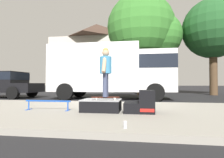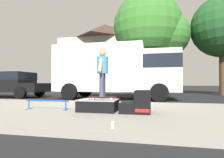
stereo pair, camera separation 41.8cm
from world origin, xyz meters
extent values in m
plane|color=black|center=(0.00, 0.00, 0.00)|extent=(140.00, 140.00, 0.00)
cube|color=gray|center=(0.00, -3.00, 0.06)|extent=(50.00, 5.00, 0.12)
cube|color=black|center=(0.16, -3.31, 0.28)|extent=(1.05, 0.76, 0.33)
cube|color=gray|center=(0.16, -3.31, 0.43)|extent=(1.07, 0.78, 0.03)
cube|color=black|center=(1.00, -3.31, 0.25)|extent=(0.39, 0.79, 0.26)
cube|color=black|center=(1.40, -3.31, 0.41)|extent=(0.39, 0.79, 0.59)
cube|color=red|center=(1.40, -3.71, 0.23)|extent=(0.35, 0.01, 0.08)
cylinder|color=blue|center=(-1.41, -3.33, 0.38)|extent=(1.37, 0.04, 0.04)
cylinder|color=blue|center=(-2.02, -3.33, 0.25)|extent=(0.04, 0.04, 0.26)
cube|color=blue|center=(-2.02, -3.33, 0.13)|extent=(0.06, 0.28, 0.01)
cylinder|color=blue|center=(-0.81, -3.33, 0.25)|extent=(0.04, 0.04, 0.26)
cube|color=blue|center=(-0.81, -3.33, 0.13)|extent=(0.06, 0.28, 0.01)
cube|color=#4C1E14|center=(0.27, -3.26, 0.51)|extent=(0.80, 0.36, 0.02)
cylinder|color=silver|center=(0.50, -3.13, 0.47)|extent=(0.06, 0.04, 0.05)
cylinder|color=silver|center=(0.54, -3.30, 0.47)|extent=(0.06, 0.04, 0.05)
cylinder|color=silver|center=(0.01, -3.23, 0.47)|extent=(0.06, 0.04, 0.05)
cylinder|color=silver|center=(0.05, -3.40, 0.47)|extent=(0.06, 0.04, 0.05)
cylinder|color=#3F4766|center=(0.27, -3.18, 0.84)|extent=(0.13, 0.13, 0.66)
cylinder|color=#3F4766|center=(0.27, -3.35, 0.84)|extent=(0.13, 0.13, 0.66)
cylinder|color=#3F8CBF|center=(0.27, -3.26, 1.41)|extent=(0.33, 0.33, 0.47)
cylinder|color=tan|center=(0.27, -3.06, 1.39)|extent=(0.10, 0.29, 0.45)
cylinder|color=tan|center=(0.27, -3.47, 1.39)|extent=(0.10, 0.29, 0.45)
sphere|color=tan|center=(0.27, -3.26, 1.75)|extent=(0.21, 0.21, 0.21)
sphere|color=tan|center=(0.27, -3.26, 1.81)|extent=(0.17, 0.17, 0.17)
cylinder|color=silver|center=(0.97, -5.17, 0.18)|extent=(0.07, 0.07, 0.12)
cylinder|color=silver|center=(0.97, -5.17, 0.24)|extent=(0.06, 0.06, 0.00)
cube|color=white|center=(-1.33, 2.20, 1.75)|extent=(5.00, 2.35, 2.60)
cube|color=white|center=(2.12, 2.20, 1.55)|extent=(1.90, 2.16, 2.20)
cube|color=black|center=(2.12, 2.20, 2.03)|extent=(1.92, 2.19, 0.70)
cylinder|color=black|center=(1.96, 3.38, 0.45)|extent=(0.90, 0.28, 0.90)
cylinder|color=black|center=(1.96, 1.03, 0.45)|extent=(0.90, 0.28, 0.90)
cylinder|color=black|center=(-2.73, 3.38, 0.45)|extent=(0.90, 0.28, 0.90)
cylinder|color=black|center=(-2.73, 1.03, 0.45)|extent=(0.90, 0.28, 0.90)
cube|color=black|center=(-5.49, 2.02, 0.64)|extent=(1.10, 1.85, 0.55)
cube|color=black|center=(-7.04, 2.02, 0.98)|extent=(2.00, 1.85, 1.25)
cube|color=black|center=(-7.04, 2.02, 1.33)|extent=(2.02, 1.87, 0.45)
cylinder|color=black|center=(-5.85, 2.95, 0.36)|extent=(0.72, 0.24, 0.72)
cylinder|color=black|center=(-5.85, 1.10, 0.36)|extent=(0.72, 0.24, 0.72)
cylinder|color=brown|center=(1.28, 6.52, 1.80)|extent=(0.56, 0.56, 3.61)
sphere|color=#387A2D|center=(1.28, 6.52, 5.34)|extent=(5.34, 5.34, 5.34)
sphere|color=#387A2D|center=(2.75, 6.52, 4.68)|extent=(3.47, 3.47, 3.47)
cylinder|color=brown|center=(6.75, 6.75, 1.82)|extent=(0.56, 0.56, 3.63)
sphere|color=#235628|center=(6.75, 6.75, 5.10)|extent=(4.53, 4.53, 4.53)
cube|color=beige|center=(-4.24, 14.33, 3.00)|extent=(9.00, 7.50, 6.00)
cube|color=#B2ADA3|center=(-4.24, 10.33, 1.40)|extent=(9.00, 0.50, 2.80)
pyramid|color=#473328|center=(-4.24, 14.33, 7.20)|extent=(9.54, 7.95, 2.40)
camera|label=1|loc=(1.23, -8.37, 0.89)|focal=29.77mm
camera|label=2|loc=(1.65, -8.29, 0.89)|focal=29.77mm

